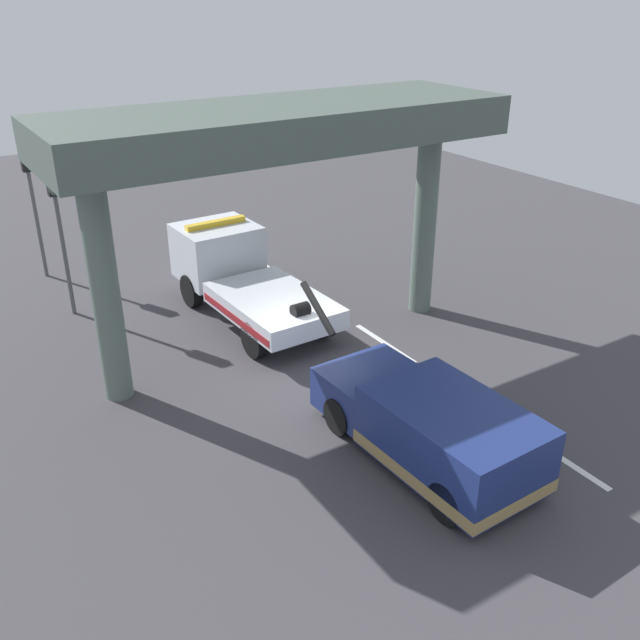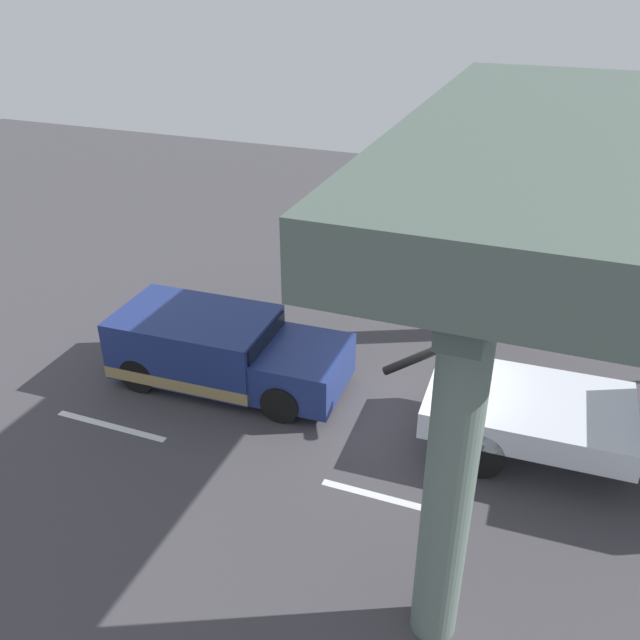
# 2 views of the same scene
# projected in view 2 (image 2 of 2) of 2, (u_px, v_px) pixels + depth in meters

# --- Properties ---
(ground_plane) EXTENTS (60.00, 40.00, 0.10)m
(ground_plane) POSITION_uv_depth(u_px,v_px,m) (421.00, 426.00, 14.00)
(ground_plane) COLOR #423F44
(lane_stripe_west) EXTENTS (2.60, 0.16, 0.01)m
(lane_stripe_west) POSITION_uv_depth(u_px,v_px,m) (111.00, 426.00, 13.91)
(lane_stripe_west) COLOR silver
(lane_stripe_west) RESTS_ON ground
(lane_stripe_mid) EXTENTS (2.60, 0.16, 0.01)m
(lane_stripe_mid) POSITION_uv_depth(u_px,v_px,m) (391.00, 499.00, 12.04)
(lane_stripe_mid) COLOR silver
(lane_stripe_mid) RESTS_ON ground
(towed_van_green) EXTENTS (5.26, 2.36, 1.58)m
(towed_van_green) POSITION_uv_depth(u_px,v_px,m) (220.00, 350.00, 15.06)
(towed_van_green) COLOR navy
(towed_van_green) RESTS_ON ground
(overpass_structure) EXTENTS (3.60, 11.23, 6.37)m
(overpass_structure) POSITION_uv_depth(u_px,v_px,m) (522.00, 168.00, 10.93)
(overpass_structure) COLOR #596B60
(overpass_structure) RESTS_ON ground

